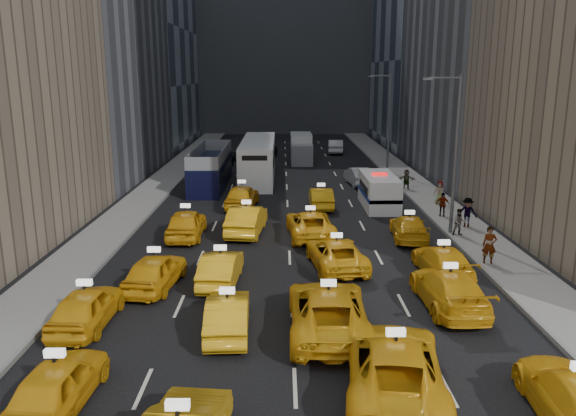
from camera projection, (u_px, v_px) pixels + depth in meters
name	position (u px, v px, depth m)	size (l,w,h in m)	color
ground	(293.00, 328.00, 20.52)	(160.00, 160.00, 0.00)	black
sidewalk_west	(155.00, 189.00, 44.70)	(3.00, 90.00, 0.15)	gray
sidewalk_east	(418.00, 188.00, 44.91)	(3.00, 90.00, 0.15)	gray
curb_west	(173.00, 188.00, 44.71)	(0.15, 90.00, 0.18)	slate
curb_east	(400.00, 188.00, 44.89)	(0.15, 90.00, 0.18)	slate
streetlight_near	(454.00, 150.00, 31.12)	(2.15, 0.22, 9.00)	#595B60
streetlight_far	(388.00, 120.00, 50.56)	(2.15, 0.22, 9.00)	#595B60
taxi_0	(58.00, 384.00, 15.50)	(1.68, 4.19, 1.43)	#EDA713
taxi_2	(394.00, 365.00, 16.27)	(2.73, 5.92, 1.65)	#EDA713
taxi_4	(87.00, 307.00, 20.50)	(1.74, 4.33, 1.48)	#EDA713
taxi_5	(228.00, 315.00, 19.98)	(1.47, 4.21, 1.39)	#EDA713
taxi_6	(328.00, 310.00, 19.99)	(2.75, 5.97, 1.66)	#EDA713
taxi_7	(449.00, 289.00, 22.14)	(2.14, 5.26, 1.53)	#EDA713
taxi_8	(155.00, 271.00, 24.18)	(1.78, 4.43, 1.51)	#EDA713
taxi_9	(221.00, 268.00, 24.69)	(1.52, 4.34, 1.43)	#EDA713
taxi_10	(336.00, 254.00, 26.68)	(2.31, 5.02, 1.39)	#EDA713
taxi_11	(443.00, 261.00, 25.60)	(1.94, 4.76, 1.38)	#EDA713
taxi_12	(186.00, 223.00, 31.58)	(1.92, 4.77, 1.62)	#EDA713
taxi_13	(247.00, 220.00, 32.32)	(1.76, 5.03, 1.66)	#EDA713
taxi_14	(310.00, 224.00, 31.71)	(2.44, 5.30, 1.47)	#EDA713
taxi_15	(409.00, 228.00, 31.29)	(1.85, 4.56, 1.32)	#EDA713
taxi_16	(242.00, 196.00, 38.55)	(1.91, 4.74, 1.62)	#EDA713
taxi_17	(321.00, 198.00, 38.53)	(1.48, 4.26, 1.40)	#EDA713
nypd_van	(379.00, 192.00, 38.69)	(2.20, 5.62, 2.41)	white
double_decker	(211.00, 167.00, 45.76)	(2.53, 10.78, 3.13)	black
city_bus	(258.00, 160.00, 48.95)	(3.03, 13.24, 3.40)	white
box_truck	(301.00, 149.00, 58.13)	(2.42, 6.38, 2.88)	silver
misc_car_0	(358.00, 176.00, 46.42)	(1.57, 4.50, 1.48)	#A9AAB1
misc_car_1	(223.00, 156.00, 57.41)	(2.47, 5.35, 1.49)	black
misc_car_2	(301.00, 148.00, 63.93)	(2.12, 5.20, 1.51)	slate
misc_car_3	(269.00, 149.00, 62.64)	(1.73, 4.29, 1.46)	black
misc_car_4	(336.00, 146.00, 64.77)	(1.65, 4.72, 1.56)	#B9BBC2
pedestrian_0	(489.00, 245.00, 26.80)	(0.66, 0.43, 1.82)	gray
pedestrian_1	(459.00, 222.00, 31.49)	(0.74, 0.41, 1.52)	gray
pedestrian_2	(467.00, 212.00, 33.17)	(1.14, 0.47, 1.77)	gray
pedestrian_3	(442.00, 204.00, 35.73)	(0.89, 0.41, 1.52)	gray
pedestrian_4	(440.00, 193.00, 38.96)	(0.80, 0.44, 1.63)	gray
pedestrian_5	(406.00, 179.00, 44.01)	(1.42, 0.41, 1.53)	gray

